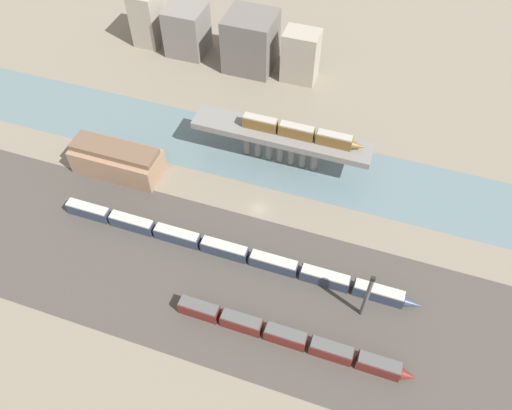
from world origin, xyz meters
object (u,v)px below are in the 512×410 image
signal_tower (367,297)px  train_on_bridge (300,132)px  train_yard_near (290,338)px  warehouse_building (117,160)px  train_yard_mid (230,251)px

signal_tower → train_on_bridge: bearing=122.9°
train_yard_near → signal_tower: size_ratio=3.40×
train_on_bridge → warehouse_building: train_on_bridge is taller
train_yard_near → signal_tower: 19.02m
train_yard_near → signal_tower: bearing=41.2°
train_yard_mid → train_on_bridge: bearing=78.3°
train_yard_mid → warehouse_building: warehouse_building is taller
train_on_bridge → signal_tower: size_ratio=2.16×
train_yard_near → signal_tower: signal_tower is taller
train_on_bridge → train_yard_near: bearing=-76.1°
train_on_bridge → train_yard_mid: size_ratio=0.37×
train_on_bridge → train_yard_mid: train_on_bridge is taller
train_yard_mid → signal_tower: 35.23m
train_yard_mid → signal_tower: (34.31, -5.36, 5.94)m
train_on_bridge → warehouse_building: bearing=-158.5°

